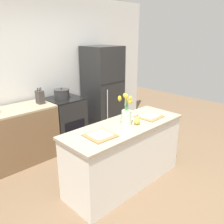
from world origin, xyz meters
name	(u,v)px	position (x,y,z in m)	size (l,w,h in m)	color
ground_plane	(124,181)	(0.00, 0.00, 0.00)	(10.00, 10.00, 0.00)	brown
back_wall	(46,73)	(0.00, 2.00, 1.35)	(5.20, 0.08, 2.70)	silver
kitchen_island	(124,154)	(0.00, 0.00, 0.44)	(1.80, 0.66, 0.88)	silver
back_counter	(3,140)	(-1.06, 1.60, 0.46)	(1.68, 0.60, 0.92)	brown
stove_range	(66,122)	(0.10, 1.60, 0.46)	(0.60, 0.61, 0.92)	black
refrigerator	(103,91)	(1.05, 1.60, 0.90)	(0.68, 0.67, 1.80)	black
flower_vase	(126,114)	(0.01, -0.01, 1.03)	(0.21, 0.14, 0.44)	silver
pear_figurine	(137,121)	(0.12, -0.10, 0.94)	(0.08, 0.08, 0.14)	#E5CC4C
plate_setting_left	(100,135)	(-0.48, -0.04, 0.89)	(0.34, 0.34, 0.02)	olive
plate_setting_right	(149,116)	(0.48, -0.04, 0.89)	(0.34, 0.34, 0.02)	olive
cooking_pot	(62,94)	(0.07, 1.62, 1.00)	(0.28, 0.28, 0.19)	#2D2D2D
knife_block	(40,97)	(-0.37, 1.59, 1.03)	(0.10, 0.14, 0.27)	#3D3833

